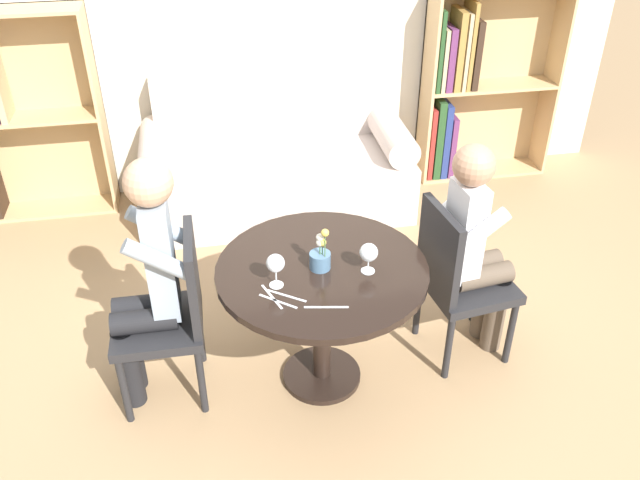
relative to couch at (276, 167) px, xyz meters
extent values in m
plane|color=tan|center=(0.00, -1.77, -0.31)|extent=(16.00, 16.00, 0.00)
cube|color=silver|center=(0.00, 0.42, 1.04)|extent=(5.20, 0.05, 2.70)
cylinder|color=black|center=(0.00, -1.77, 0.37)|extent=(0.99, 0.99, 0.03)
cylinder|color=black|center=(0.00, -1.77, 0.04)|extent=(0.09, 0.09, 0.64)
cylinder|color=black|center=(0.00, -1.77, -0.30)|extent=(0.40, 0.40, 0.03)
cube|color=beige|center=(0.00, -0.05, -0.10)|extent=(1.84, 0.80, 0.42)
cube|color=beige|center=(0.00, 0.27, 0.36)|extent=(1.62, 0.16, 0.50)
cylinder|color=beige|center=(-0.81, -0.05, 0.22)|extent=(0.22, 0.72, 0.22)
cylinder|color=beige|center=(0.81, -0.05, 0.22)|extent=(0.22, 0.72, 0.22)
cube|color=tan|center=(-1.64, 0.37, 0.40)|extent=(0.99, 0.02, 1.42)
cube|color=tan|center=(-1.15, 0.24, 0.40)|extent=(0.02, 0.28, 1.42)
cube|color=tan|center=(-1.64, 0.24, -0.30)|extent=(0.95, 0.28, 0.02)
cube|color=tan|center=(-1.64, 0.24, 0.40)|extent=(0.95, 0.28, 0.02)
cube|color=tan|center=(-1.74, 0.23, 0.64)|extent=(0.04, 0.23, 0.45)
cube|color=tan|center=(1.64, 0.37, 0.40)|extent=(0.99, 0.02, 1.42)
cube|color=tan|center=(1.15, 0.24, 0.40)|extent=(0.02, 0.28, 1.42)
cube|color=tan|center=(2.12, 0.24, 0.40)|extent=(0.02, 0.28, 1.42)
cube|color=tan|center=(1.64, 0.24, -0.30)|extent=(0.95, 0.28, 0.02)
cube|color=tan|center=(1.64, 0.24, 0.40)|extent=(0.95, 0.28, 0.02)
cube|color=maroon|center=(1.20, 0.23, 0.00)|extent=(0.04, 0.23, 0.57)
cube|color=#234723|center=(1.25, 0.23, 0.02)|extent=(0.05, 0.23, 0.62)
cube|color=navy|center=(1.31, 0.23, 0.01)|extent=(0.05, 0.23, 0.59)
cube|color=#602D5B|center=(1.37, 0.23, -0.05)|extent=(0.04, 0.23, 0.48)
cube|color=#234723|center=(1.19, 0.23, 0.70)|extent=(0.03, 0.23, 0.58)
cube|color=tan|center=(1.23, 0.23, 0.64)|extent=(0.03, 0.23, 0.45)
cube|color=#602D5B|center=(1.28, 0.23, 0.64)|extent=(0.05, 0.23, 0.45)
cube|color=olive|center=(1.34, 0.23, 0.69)|extent=(0.05, 0.23, 0.56)
cube|color=tan|center=(1.39, 0.23, 0.69)|extent=(0.03, 0.23, 0.55)
cube|color=olive|center=(1.42, 0.23, 0.72)|extent=(0.03, 0.23, 0.62)
cube|color=#332319|center=(1.47, 0.23, 0.66)|extent=(0.05, 0.23, 0.49)
cylinder|color=#232326|center=(-0.96, -1.52, -0.11)|extent=(0.04, 0.04, 0.40)
cylinder|color=#232326|center=(-0.96, -1.88, -0.11)|extent=(0.04, 0.04, 0.40)
cylinder|color=#232326|center=(-0.60, -1.53, -0.11)|extent=(0.04, 0.04, 0.40)
cylinder|color=#232326|center=(-0.60, -1.88, -0.11)|extent=(0.04, 0.04, 0.40)
cube|color=#232326|center=(-0.78, -1.70, 0.11)|extent=(0.42, 0.42, 0.05)
cube|color=#232326|center=(-0.59, -1.71, 0.36)|extent=(0.04, 0.38, 0.45)
cylinder|color=#232326|center=(0.98, -1.83, -0.11)|extent=(0.04, 0.04, 0.40)
cylinder|color=#232326|center=(0.93, -1.47, -0.11)|extent=(0.04, 0.04, 0.40)
cylinder|color=#232326|center=(0.63, -1.88, -0.11)|extent=(0.04, 0.04, 0.40)
cylinder|color=#232326|center=(0.58, -1.52, -0.11)|extent=(0.04, 0.04, 0.40)
cube|color=#232326|center=(0.78, -1.68, 0.11)|extent=(0.47, 0.47, 0.05)
cube|color=#232326|center=(0.59, -1.70, 0.36)|extent=(0.09, 0.38, 0.45)
cylinder|color=black|center=(-0.94, -1.65, -0.09)|extent=(0.11, 0.11, 0.45)
cylinder|color=black|center=(-0.94, -1.76, -0.09)|extent=(0.11, 0.11, 0.45)
cylinder|color=black|center=(-0.83, -1.65, 0.19)|extent=(0.30, 0.11, 0.11)
cylinder|color=black|center=(-0.83, -1.76, 0.19)|extent=(0.30, 0.11, 0.11)
cube|color=#93A3B2|center=(-0.72, -1.70, 0.48)|extent=(0.12, 0.20, 0.58)
cylinder|color=#93A3B2|center=(-0.72, -1.57, 0.58)|extent=(0.29, 0.07, 0.23)
cylinder|color=#93A3B2|center=(-0.72, -1.84, 0.58)|extent=(0.29, 0.07, 0.23)
sphere|color=tan|center=(-0.72, -1.70, 0.88)|extent=(0.21, 0.21, 0.21)
cylinder|color=brown|center=(0.95, -1.70, -0.09)|extent=(0.11, 0.11, 0.45)
cylinder|color=brown|center=(0.93, -1.59, -0.09)|extent=(0.11, 0.11, 0.45)
cylinder|color=brown|center=(0.84, -1.72, 0.19)|extent=(0.31, 0.15, 0.11)
cylinder|color=brown|center=(0.82, -1.61, 0.19)|extent=(0.31, 0.15, 0.11)
cube|color=white|center=(0.72, -1.68, 0.45)|extent=(0.15, 0.21, 0.51)
cylinder|color=white|center=(0.74, -1.81, 0.53)|extent=(0.29, 0.11, 0.23)
cylinder|color=white|center=(0.70, -1.54, 0.53)|extent=(0.29, 0.11, 0.23)
sphere|color=tan|center=(0.72, -1.68, 0.81)|extent=(0.20, 0.20, 0.20)
cylinder|color=white|center=(-0.22, -1.86, 0.39)|extent=(0.06, 0.06, 0.00)
cylinder|color=white|center=(-0.22, -1.86, 0.44)|extent=(0.01, 0.01, 0.08)
sphere|color=white|center=(-0.22, -1.86, 0.51)|extent=(0.08, 0.08, 0.08)
sphere|color=maroon|center=(-0.22, -1.86, 0.50)|extent=(0.06, 0.06, 0.06)
cylinder|color=white|center=(0.20, -1.83, 0.39)|extent=(0.06, 0.06, 0.00)
cylinder|color=white|center=(0.20, -1.83, 0.43)|extent=(0.01, 0.01, 0.07)
sphere|color=white|center=(0.20, -1.83, 0.50)|extent=(0.08, 0.08, 0.08)
sphere|color=beige|center=(0.20, -1.83, 0.49)|extent=(0.06, 0.06, 0.06)
cylinder|color=slate|center=(-0.01, -1.77, 0.43)|extent=(0.10, 0.10, 0.08)
cylinder|color=#4C7A42|center=(-0.01, -1.77, 0.50)|extent=(0.01, 0.01, 0.06)
sphere|color=silver|center=(-0.01, -1.77, 0.53)|extent=(0.04, 0.04, 0.04)
cylinder|color=#4C7A42|center=(0.00, -1.78, 0.50)|extent=(0.01, 0.01, 0.07)
sphere|color=#EACC4C|center=(0.00, -1.78, 0.54)|extent=(0.04, 0.04, 0.04)
cylinder|color=#4C7A42|center=(0.01, -1.79, 0.54)|extent=(0.01, 0.00, 0.13)
sphere|color=#EACC4C|center=(0.01, -1.79, 0.60)|extent=(0.04, 0.04, 0.04)
cylinder|color=#4C7A42|center=(-0.01, -1.77, 0.52)|extent=(0.01, 0.00, 0.09)
sphere|color=silver|center=(-0.01, -1.77, 0.56)|extent=(0.04, 0.04, 0.04)
cube|color=silver|center=(-0.25, -1.94, 0.39)|extent=(0.08, 0.18, 0.00)
cube|color=silver|center=(-0.23, -1.98, 0.39)|extent=(0.15, 0.13, 0.00)
cube|color=silver|center=(-0.03, -2.05, 0.39)|extent=(0.19, 0.04, 0.00)
cube|color=silver|center=(-0.19, -1.95, 0.39)|extent=(0.16, 0.12, 0.00)
camera|label=1|loc=(-0.47, -4.24, 2.23)|focal=38.00mm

